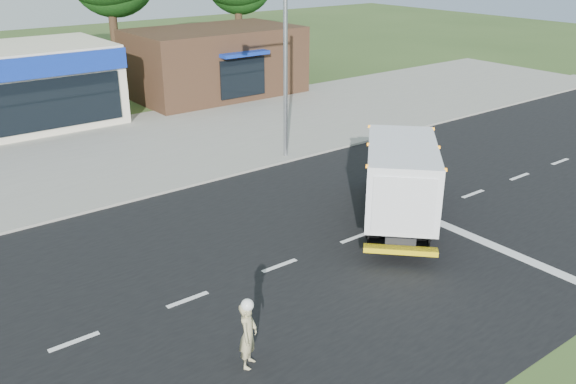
% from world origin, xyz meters
% --- Properties ---
extents(ground, '(120.00, 120.00, 0.00)m').
position_xyz_m(ground, '(0.00, 0.00, 0.00)').
color(ground, '#385123').
rests_on(ground, ground).
extents(road_asphalt, '(60.00, 14.00, 0.02)m').
position_xyz_m(road_asphalt, '(0.00, 0.00, 0.00)').
color(road_asphalt, black).
rests_on(road_asphalt, ground).
extents(sidewalk, '(60.00, 2.40, 0.12)m').
position_xyz_m(sidewalk, '(0.00, 8.20, 0.06)').
color(sidewalk, gray).
rests_on(sidewalk, ground).
extents(parking_apron, '(60.00, 9.00, 0.02)m').
position_xyz_m(parking_apron, '(0.00, 14.00, 0.01)').
color(parking_apron, gray).
rests_on(parking_apron, ground).
extents(lane_markings, '(55.20, 7.00, 0.01)m').
position_xyz_m(lane_markings, '(1.35, -1.35, 0.02)').
color(lane_markings, silver).
rests_on(lane_markings, road_asphalt).
extents(ems_box_truck, '(6.08, 6.04, 2.91)m').
position_xyz_m(ems_box_truck, '(2.01, 0.11, 1.68)').
color(ems_box_truck, black).
rests_on(ems_box_truck, ground).
extents(emergency_worker, '(0.69, 0.66, 1.69)m').
position_xyz_m(emergency_worker, '(-6.21, -3.18, 0.84)').
color(emergency_worker, tan).
rests_on(emergency_worker, ground).
extents(brown_storefront, '(10.00, 6.70, 4.00)m').
position_xyz_m(brown_storefront, '(7.00, 19.98, 2.00)').
color(brown_storefront, '#382316').
rests_on(brown_storefront, ground).
extents(traffic_signal_pole, '(3.51, 0.25, 8.00)m').
position_xyz_m(traffic_signal_pole, '(2.35, 7.60, 4.92)').
color(traffic_signal_pole, gray).
rests_on(traffic_signal_pole, ground).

